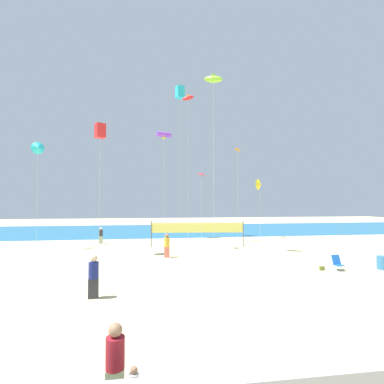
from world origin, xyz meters
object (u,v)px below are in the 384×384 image
Objects in this scene: folding_beach_chair at (338,262)px; kite_red_box at (100,131)px; mother_figure at (115,362)px; kite_orange_diamond at (238,151)px; kite_red_diamond at (202,175)px; kite_lime_inflatable at (213,80)px; trash_barrel at (383,263)px; kite_cyan_delta at (38,148)px; beachgoer_mustard_shirt at (167,245)px; kite_red_inflatable at (188,99)px; kite_violet_tube at (164,135)px; beachgoer_charcoal_shirt at (101,235)px; beach_handbag at (322,268)px; beachgoer_navy_shirt at (94,275)px; kite_cyan_box at (180,92)px; volleyball_net at (198,229)px; kite_yellow_delta at (260,184)px.

kite_red_box is at bearing -168.08° from folding_beach_chair.
kite_orange_diamond reaches higher than mother_figure.
kite_red_diamond is 7.90m from kite_lime_inflatable.
trash_barrel is 21.26m from kite_red_box.
kite_cyan_delta is at bearing 146.78° from kite_red_box.
mother_figure is at bearing -66.42° from kite_cyan_delta.
kite_red_inflatable is at bearing 48.93° from beachgoer_mustard_shirt.
kite_violet_tube is 12.91m from kite_cyan_delta.
beachgoer_charcoal_shirt is 0.11× the size of kite_red_inflatable.
folding_beach_chair is at bearing -59.25° from kite_violet_tube.
mother_figure reaches higher than trash_barrel.
kite_red_inflatable is at bearing 116.69° from beach_handbag.
kite_red_diamond is 9.21m from kite_red_inflatable.
kite_violet_tube is at bearing -17.33° from beachgoer_navy_shirt.
mother_figure is at bearing -105.35° from kite_red_diamond.
kite_cyan_box is (-10.64, 17.54, 16.62)m from trash_barrel.
kite_lime_inflatable reaches higher than kite_cyan_delta.
kite_red_inflatable is (-0.56, 2.59, 13.07)m from volleyball_net.
kite_cyan_box is at bearing 79.82° from mother_figure.
beachgoer_mustard_shirt is 5.81m from volleyball_net.
kite_red_diamond is 0.99× the size of kite_yellow_delta.
kite_orange_diamond is at bearing -40.48° from beachgoer_navy_shirt.
kite_red_box reaches higher than beach_handbag.
kite_orange_diamond reaches higher than folding_beach_chair.
beachgoer_navy_shirt is at bearing 116.06° from beachgoer_charcoal_shirt.
folding_beach_chair is at bearing -65.77° from kite_cyan_box.
volleyball_net is at bearing -0.81° from kite_cyan_delta.
kite_yellow_delta is 12.56m from kite_red_inflatable.
mother_figure is 15.63m from beachgoer_mustard_shirt.
volleyball_net is 11.90m from beach_handbag.
beach_handbag is at bearing -53.00° from beachgoer_mustard_shirt.
kite_cyan_box is at bearing -21.88° from beachgoer_navy_shirt.
kite_lime_inflatable is 0.96× the size of kite_red_inflatable.
kite_yellow_delta is (9.11, -1.59, -10.88)m from kite_cyan_box.
mother_figure is 23.94m from beachgoer_charcoal_shirt.
beachgoer_navy_shirt is 9.38m from beachgoer_mustard_shirt.
beach_handbag is (10.95, 10.12, -0.77)m from mother_figure.
kite_cyan_delta is 16.11m from kite_lime_inflatable.
trash_barrel is (2.85, -0.23, -0.06)m from folding_beach_chair.
kite_red_inflatable is at bearing 155.79° from folding_beach_chair.
volleyball_net is (9.15, -3.23, 0.78)m from beachgoer_charcoal_shirt.
beachgoer_navy_shirt is 0.13× the size of kite_lime_inflatable.
mother_figure is at bearing -98.59° from kite_cyan_box.
beachgoer_mustard_shirt is 15.86m from kite_red_inflatable.
kite_cyan_box reaches higher than beach_handbag.
beachgoer_navy_shirt is 13.08m from beach_handbag.
folding_beach_chair is 24.84m from kite_cyan_delta.
beachgoer_navy_shirt is 13.98m from folding_beach_chair.
beachgoer_navy_shirt is 26.65m from kite_cyan_box.
kite_cyan_box is at bearing 27.23° from kite_violet_tube.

